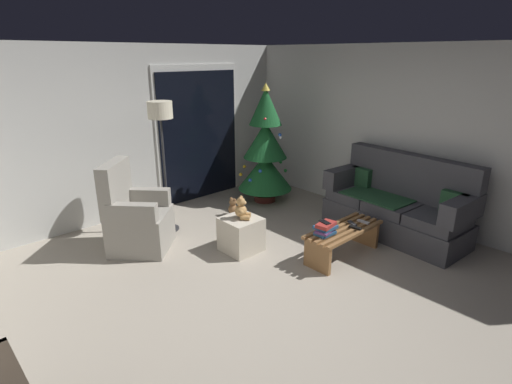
{
  "coord_description": "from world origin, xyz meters",
  "views": [
    {
      "loc": [
        -2.55,
        -2.47,
        2.35
      ],
      "look_at": [
        0.4,
        0.7,
        0.85
      ],
      "focal_mm": 28.02,
      "sensor_mm": 36.0,
      "label": 1
    }
  ],
  "objects_px": {
    "remote_silver": "(363,222)",
    "christmas_tree": "(265,151)",
    "remote_black": "(355,228)",
    "armchair": "(136,219)",
    "book_stack": "(326,228)",
    "ottoman": "(241,234)",
    "teddy_bear_honey": "(242,209)",
    "teddy_bear_chestnut_by_tree": "(234,208)",
    "remote_graphite": "(352,223)",
    "cell_phone": "(325,222)",
    "coffee_table": "(343,237)",
    "floor_lamp": "(161,123)",
    "couch": "(397,205)"
  },
  "relations": [
    {
      "from": "remote_silver",
      "to": "christmas_tree",
      "type": "distance_m",
      "value": 2.2
    },
    {
      "from": "remote_black",
      "to": "armchair",
      "type": "bearing_deg",
      "value": 125.2
    },
    {
      "from": "book_stack",
      "to": "ottoman",
      "type": "bearing_deg",
      "value": 118.8
    },
    {
      "from": "remote_black",
      "to": "teddy_bear_honey",
      "type": "bearing_deg",
      "value": 122.76
    },
    {
      "from": "book_stack",
      "to": "teddy_bear_chestnut_by_tree",
      "type": "relative_size",
      "value": 0.98
    },
    {
      "from": "book_stack",
      "to": "teddy_bear_honey",
      "type": "distance_m",
      "value": 1.04
    },
    {
      "from": "book_stack",
      "to": "armchair",
      "type": "distance_m",
      "value": 2.34
    },
    {
      "from": "remote_graphite",
      "to": "christmas_tree",
      "type": "relative_size",
      "value": 0.08
    },
    {
      "from": "christmas_tree",
      "to": "armchair",
      "type": "relative_size",
      "value": 1.71
    },
    {
      "from": "teddy_bear_honey",
      "to": "remote_silver",
      "type": "bearing_deg",
      "value": -42.76
    },
    {
      "from": "teddy_bear_honey",
      "to": "remote_black",
      "type": "bearing_deg",
      "value": -50.11
    },
    {
      "from": "teddy_bear_honey",
      "to": "cell_phone",
      "type": "bearing_deg",
      "value": -61.03
    },
    {
      "from": "coffee_table",
      "to": "christmas_tree",
      "type": "bearing_deg",
      "value": 71.87
    },
    {
      "from": "remote_graphite",
      "to": "cell_phone",
      "type": "bearing_deg",
      "value": -161.82
    },
    {
      "from": "christmas_tree",
      "to": "teddy_bear_chestnut_by_tree",
      "type": "bearing_deg",
      "value": -170.22
    },
    {
      "from": "coffee_table",
      "to": "teddy_bear_honey",
      "type": "bearing_deg",
      "value": 129.6
    },
    {
      "from": "remote_black",
      "to": "book_stack",
      "type": "height_order",
      "value": "book_stack"
    },
    {
      "from": "book_stack",
      "to": "remote_silver",
      "type": "bearing_deg",
      "value": -10.82
    },
    {
      "from": "teddy_bear_chestnut_by_tree",
      "to": "remote_graphite",
      "type": "bearing_deg",
      "value": -81.11
    },
    {
      "from": "book_stack",
      "to": "armchair",
      "type": "bearing_deg",
      "value": 127.79
    },
    {
      "from": "book_stack",
      "to": "ottoman",
      "type": "distance_m",
      "value": 1.07
    },
    {
      "from": "coffee_table",
      "to": "remote_black",
      "type": "relative_size",
      "value": 7.05
    },
    {
      "from": "cell_phone",
      "to": "armchair",
      "type": "xyz_separation_m",
      "value": [
        -1.43,
        1.83,
        -0.12
      ]
    },
    {
      "from": "armchair",
      "to": "ottoman",
      "type": "relative_size",
      "value": 2.57
    },
    {
      "from": "cell_phone",
      "to": "floor_lamp",
      "type": "bearing_deg",
      "value": 125.17
    },
    {
      "from": "christmas_tree",
      "to": "teddy_bear_chestnut_by_tree",
      "type": "height_order",
      "value": "christmas_tree"
    },
    {
      "from": "teddy_bear_honey",
      "to": "book_stack",
      "type": "bearing_deg",
      "value": -61.31
    },
    {
      "from": "book_stack",
      "to": "teddy_bear_honey",
      "type": "bearing_deg",
      "value": 118.69
    },
    {
      "from": "remote_graphite",
      "to": "remote_silver",
      "type": "xyz_separation_m",
      "value": [
        0.14,
        -0.06,
        0.0
      ]
    },
    {
      "from": "cell_phone",
      "to": "armchair",
      "type": "distance_m",
      "value": 2.33
    },
    {
      "from": "couch",
      "to": "book_stack",
      "type": "bearing_deg",
      "value": 174.34
    },
    {
      "from": "book_stack",
      "to": "armchair",
      "type": "xyz_separation_m",
      "value": [
        -1.43,
        1.85,
        -0.04
      ]
    },
    {
      "from": "couch",
      "to": "remote_black",
      "type": "bearing_deg",
      "value": -179.46
    },
    {
      "from": "couch",
      "to": "ottoman",
      "type": "xyz_separation_m",
      "value": [
        -1.91,
        1.05,
        -0.18
      ]
    },
    {
      "from": "couch",
      "to": "book_stack",
      "type": "distance_m",
      "value": 1.41
    },
    {
      "from": "remote_black",
      "to": "floor_lamp",
      "type": "bearing_deg",
      "value": 111.72
    },
    {
      "from": "armchair",
      "to": "teddy_bear_honey",
      "type": "distance_m",
      "value": 1.33
    },
    {
      "from": "remote_black",
      "to": "christmas_tree",
      "type": "bearing_deg",
      "value": 67.68
    },
    {
      "from": "ottoman",
      "to": "cell_phone",
      "type": "bearing_deg",
      "value": -60.92
    },
    {
      "from": "couch",
      "to": "remote_graphite",
      "type": "relative_size",
      "value": 12.76
    },
    {
      "from": "cell_phone",
      "to": "remote_graphite",
      "type": "bearing_deg",
      "value": 5.12
    },
    {
      "from": "coffee_table",
      "to": "teddy_bear_honey",
      "type": "xyz_separation_m",
      "value": [
        -0.79,
        0.96,
        0.3
      ]
    },
    {
      "from": "remote_graphite",
      "to": "coffee_table",
      "type": "bearing_deg",
      "value": -153.7
    },
    {
      "from": "floor_lamp",
      "to": "teddy_bear_chestnut_by_tree",
      "type": "distance_m",
      "value": 1.73
    },
    {
      "from": "coffee_table",
      "to": "cell_phone",
      "type": "bearing_deg",
      "value": 167.61
    },
    {
      "from": "armchair",
      "to": "remote_silver",
      "type": "bearing_deg",
      "value": -43.87
    },
    {
      "from": "coffee_table",
      "to": "teddy_bear_chestnut_by_tree",
      "type": "relative_size",
      "value": 3.86
    },
    {
      "from": "teddy_bear_chestnut_by_tree",
      "to": "remote_silver",
      "type": "bearing_deg",
      "value": -77.37
    },
    {
      "from": "remote_black",
      "to": "christmas_tree",
      "type": "height_order",
      "value": "christmas_tree"
    },
    {
      "from": "coffee_table",
      "to": "floor_lamp",
      "type": "height_order",
      "value": "floor_lamp"
    }
  ]
}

